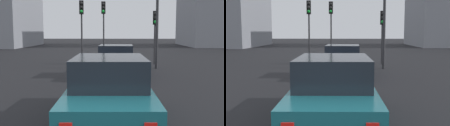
# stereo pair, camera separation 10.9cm
# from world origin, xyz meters

# --- Properties ---
(car_navy_lead) EXTENTS (4.15, 2.11, 1.54)m
(car_navy_lead) POSITION_xyz_m (10.55, -0.24, 0.74)
(car_navy_lead) COLOR #141E4C
(car_navy_lead) RESTS_ON ground_plane
(car_teal_second) EXTENTS (4.75, 2.15, 1.63)m
(car_teal_second) POSITION_xyz_m (3.28, -0.16, 0.78)
(car_teal_second) COLOR #19606B
(car_teal_second) RESTS_ON ground_plane
(traffic_light_near_left) EXTENTS (0.33, 0.31, 4.41)m
(traffic_light_near_left) POSITION_xyz_m (17.53, 0.79, 3.16)
(traffic_light_near_left) COLOR #2D2D30
(traffic_light_near_left) RESTS_ON ground_plane
(traffic_light_near_right) EXTENTS (0.32, 0.30, 3.54)m
(traffic_light_near_right) POSITION_xyz_m (15.17, -2.75, 2.56)
(traffic_light_near_right) COLOR #2D2D30
(traffic_light_near_right) RESTS_ON ground_plane
(traffic_light_far_left) EXTENTS (0.32, 0.29, 4.25)m
(traffic_light_far_left) POSITION_xyz_m (15.34, 2.13, 3.05)
(traffic_light_far_left) COLOR #2D2D30
(traffic_light_far_left) RESTS_ON ground_plane
(street_lamp_kerbside) EXTENTS (0.56, 0.36, 6.31)m
(street_lamp_kerbside) POSITION_xyz_m (13.07, -2.60, 3.78)
(street_lamp_kerbside) COLOR #2D2D30
(street_lamp_kerbside) RESTS_ON ground_plane
(building_facade_left) EXTENTS (12.82, 7.08, 13.25)m
(building_facade_left) POSITION_xyz_m (39.72, -14.00, 6.63)
(building_facade_left) COLOR gray
(building_facade_left) RESTS_ON ground_plane
(building_facade_center) EXTENTS (13.59, 6.62, 8.27)m
(building_facade_center) POSITION_xyz_m (37.33, 16.00, 4.14)
(building_facade_center) COLOR gray
(building_facade_center) RESTS_ON ground_plane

